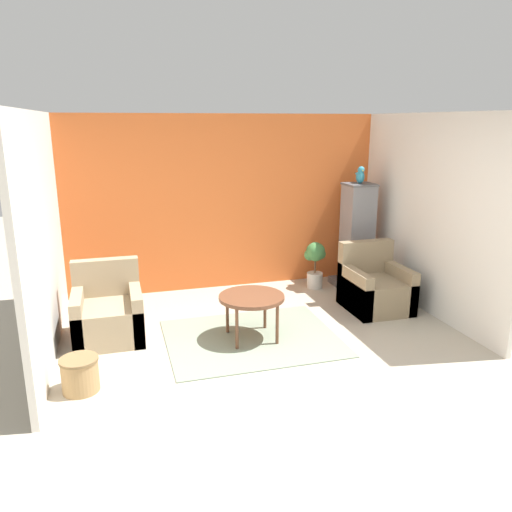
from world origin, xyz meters
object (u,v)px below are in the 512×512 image
object	(u,v)px
parrot	(360,175)
armchair_left	(108,315)
potted_plant	(315,261)
birdcage	(357,240)
wicker_basket	(80,373)
armchair_right	(375,288)
coffee_table	(252,300)

from	to	relation	value
parrot	armchair_left	bearing A→B (deg)	-165.72
parrot	potted_plant	size ratio (longest dim) A/B	0.36
armchair_left	potted_plant	world-z (taller)	armchair_left
armchair_left	birdcage	bearing A→B (deg)	14.25
wicker_basket	parrot	bearing A→B (deg)	28.27
armchair_right	birdcage	world-z (taller)	birdcage
coffee_table	wicker_basket	size ratio (longest dim) A/B	2.11
birdcage	potted_plant	distance (m)	0.67
coffee_table	armchair_left	bearing A→B (deg)	162.56
coffee_table	parrot	world-z (taller)	parrot
potted_plant	armchair_left	bearing A→B (deg)	-161.33
potted_plant	wicker_basket	xyz separation A→B (m)	(-3.13, -2.09, -0.24)
parrot	wicker_basket	bearing A→B (deg)	-151.73
armchair_right	wicker_basket	bearing A→B (deg)	-162.74
armchair_left	parrot	distance (m)	3.83
armchair_right	birdcage	size ratio (longest dim) A/B	0.56
coffee_table	birdcage	distance (m)	2.39
armchair_right	armchair_left	bearing A→B (deg)	179.67
potted_plant	armchair_right	bearing A→B (deg)	-67.21
potted_plant	wicker_basket	size ratio (longest dim) A/B	1.98
coffee_table	potted_plant	size ratio (longest dim) A/B	1.07
armchair_right	wicker_basket	world-z (taller)	armchair_right
potted_plant	parrot	bearing A→B (deg)	-8.27
armchair_left	potted_plant	distance (m)	3.04
birdcage	wicker_basket	distance (m)	4.26
parrot	wicker_basket	size ratio (longest dim) A/B	0.71
armchair_right	wicker_basket	distance (m)	3.71
coffee_table	parrot	bearing A→B (deg)	34.87
armchair_left	armchair_right	distance (m)	3.29
birdcage	wicker_basket	xyz separation A→B (m)	(-3.73, -2.00, -0.53)
armchair_left	potted_plant	xyz separation A→B (m)	(2.87, 0.97, 0.13)
wicker_basket	armchair_left	bearing A→B (deg)	77.28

